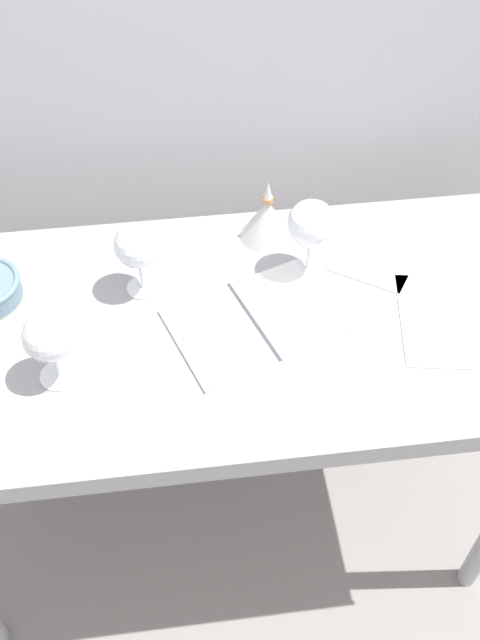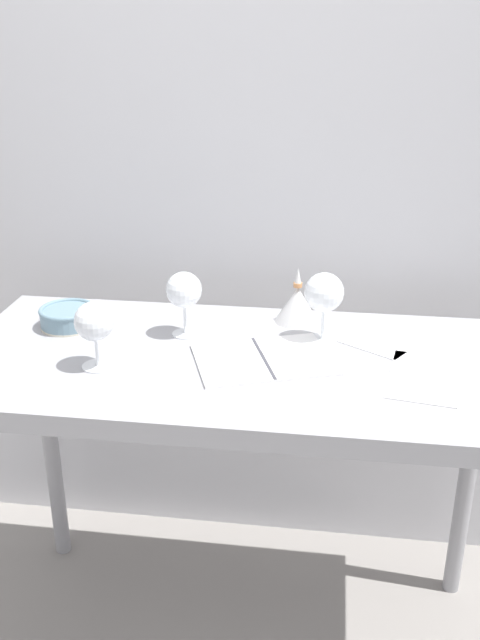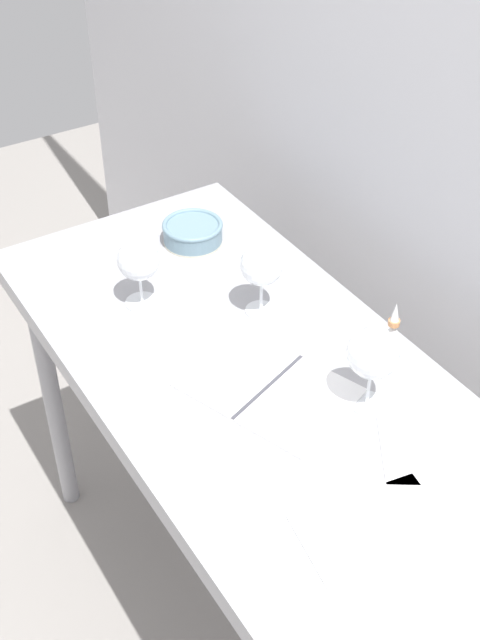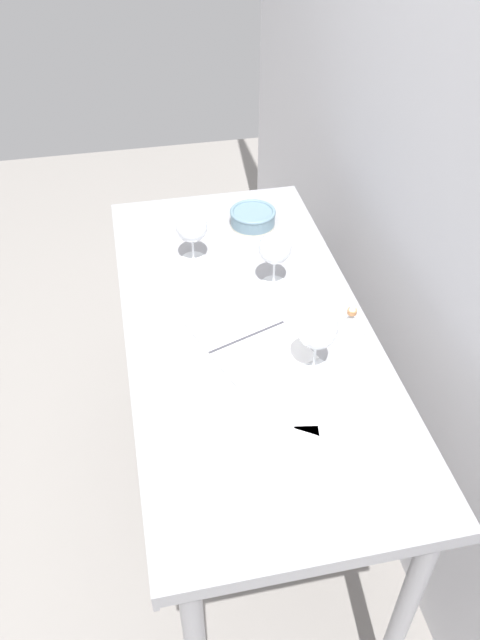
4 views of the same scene
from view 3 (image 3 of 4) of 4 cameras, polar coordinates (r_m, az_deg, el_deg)
ground_plane at (r=2.40m, az=0.97°, el=-19.49°), size 6.00×6.00×0.00m
back_wall at (r=1.75m, az=15.38°, el=12.38°), size 3.80×0.04×2.60m
steel_counter at (r=1.77m, az=1.07°, el=-5.96°), size 1.40×0.65×0.90m
wine_glass_near_left at (r=1.81m, az=-6.98°, el=3.99°), size 0.09×0.09×0.16m
wine_glass_far_right at (r=1.56m, az=9.10°, el=-2.37°), size 0.10×0.10×0.18m
wine_glass_far_left at (r=1.77m, az=1.50°, el=3.68°), size 0.09×0.09×0.17m
open_notebook at (r=1.65m, az=1.94°, el=-4.65°), size 0.38×0.32×0.01m
tasting_sheet_upper at (r=1.58m, az=13.31°, el=-8.69°), size 0.25×0.26×0.00m
tasting_sheet_lower at (r=1.45m, az=9.09°, el=-13.90°), size 0.19×0.27×0.00m
tasting_bowl at (r=2.06m, az=-3.26°, el=6.05°), size 0.15×0.15×0.05m
decanter_funnel at (r=1.71m, az=10.29°, el=-1.59°), size 0.12×0.12×0.15m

